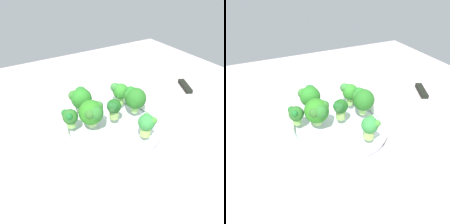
# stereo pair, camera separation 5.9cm
# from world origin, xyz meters

# --- Properties ---
(ground_plane) EXTENTS (1.30, 1.30, 0.03)m
(ground_plane) POSITION_xyz_m (0.00, 0.00, -0.01)
(ground_plane) COLOR #B3A4A7
(bowl) EXTENTS (0.28, 0.28, 0.03)m
(bowl) POSITION_xyz_m (-0.02, -0.01, 0.02)
(bowl) COLOR white
(bowl) RESTS_ON ground_plane
(broccoli_floret_0) EXTENTS (0.04, 0.04, 0.06)m
(broccoli_floret_0) POSITION_xyz_m (-0.03, -0.00, 0.07)
(broccoli_floret_0) COLOR #86B157
(broccoli_floret_0) RESTS_ON bowl
(broccoli_floret_1) EXTENTS (0.04, 0.04, 0.06)m
(broccoli_floret_1) POSITION_xyz_m (0.07, 0.03, 0.07)
(broccoli_floret_1) COLOR #9FD362
(broccoli_floret_1) RESTS_ON bowl
(broccoli_floret_2) EXTENTS (0.06, 0.06, 0.07)m
(broccoli_floret_2) POSITION_xyz_m (-0.11, -0.06, 0.08)
(broccoli_floret_2) COLOR #88B057
(broccoli_floret_2) RESTS_ON bowl
(broccoli_floret_3) EXTENTS (0.05, 0.05, 0.07)m
(broccoli_floret_3) POSITION_xyz_m (-0.08, 0.05, 0.08)
(broccoli_floret_3) COLOR #8ECD64
(broccoli_floret_3) RESTS_ON bowl
(broccoli_floret_4) EXTENTS (0.06, 0.06, 0.08)m
(broccoli_floret_4) POSITION_xyz_m (-0.03, 0.07, 0.08)
(broccoli_floret_4) COLOR #97DA68
(broccoli_floret_4) RESTS_ON bowl
(broccoli_floret_5) EXTENTS (0.07, 0.07, 0.07)m
(broccoli_floret_5) POSITION_xyz_m (-0.03, -0.07, 0.08)
(broccoli_floret_5) COLOR #A1C973
(broccoli_floret_5) RESTS_ON bowl
(broccoli_floret_6) EXTENTS (0.04, 0.04, 0.05)m
(broccoli_floret_6) POSITION_xyz_m (-0.06, -0.12, 0.06)
(broccoli_floret_6) COLOR #87CE5B
(broccoli_floret_6) RESTS_ON bowl
(knife) EXTENTS (0.25, 0.14, 0.01)m
(knife) POSITION_xyz_m (-0.05, 0.33, 0.01)
(knife) COLOR silver
(knife) RESTS_ON ground_plane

